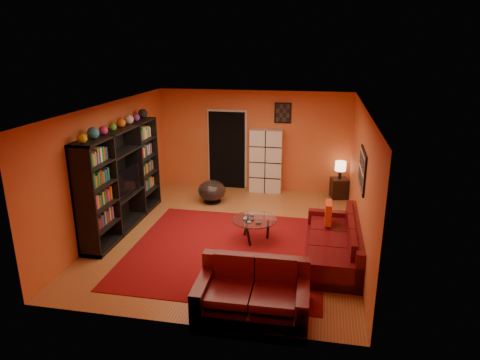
% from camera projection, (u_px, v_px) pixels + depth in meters
% --- Properties ---
extents(floor, '(6.00, 6.00, 0.00)m').
position_uv_depth(floor, '(230.00, 234.00, 8.76)').
color(floor, '#95582E').
rests_on(floor, ground).
extents(ceiling, '(6.00, 6.00, 0.00)m').
position_uv_depth(ceiling, '(229.00, 107.00, 7.96)').
color(ceiling, white).
rests_on(ceiling, wall_back).
extents(wall_back, '(6.00, 0.00, 6.00)m').
position_uv_depth(wall_back, '(253.00, 141.00, 11.17)').
color(wall_back, '#C9592C').
rests_on(wall_back, floor).
extents(wall_front, '(6.00, 0.00, 6.00)m').
position_uv_depth(wall_front, '(180.00, 239.00, 5.56)').
color(wall_front, '#C9592C').
rests_on(wall_front, floor).
extents(wall_left, '(0.00, 6.00, 6.00)m').
position_uv_depth(wall_left, '(111.00, 167.00, 8.81)').
color(wall_left, '#C9592C').
rests_on(wall_left, floor).
extents(wall_right, '(0.00, 6.00, 6.00)m').
position_uv_depth(wall_right, '(361.00, 181.00, 7.91)').
color(wall_right, '#C9592C').
rests_on(wall_right, floor).
extents(rug, '(3.60, 3.60, 0.01)m').
position_uv_depth(rug, '(227.00, 250.00, 8.08)').
color(rug, '#610B0F').
rests_on(rug, floor).
extents(doorway, '(0.95, 0.10, 2.04)m').
position_uv_depth(doorway, '(227.00, 150.00, 11.34)').
color(doorway, black).
rests_on(doorway, floor).
extents(wall_art_right, '(0.03, 1.00, 0.70)m').
position_uv_depth(wall_art_right, '(362.00, 170.00, 7.54)').
color(wall_art_right, black).
rests_on(wall_art_right, wall_right).
extents(wall_art_back, '(0.42, 0.03, 0.52)m').
position_uv_depth(wall_art_back, '(283.00, 113.00, 10.78)').
color(wall_art_back, black).
rests_on(wall_art_back, wall_back).
extents(entertainment_unit, '(0.45, 3.00, 2.10)m').
position_uv_depth(entertainment_unit, '(122.00, 179.00, 8.84)').
color(entertainment_unit, black).
rests_on(entertainment_unit, floor).
extents(tv, '(1.01, 0.13, 0.58)m').
position_uv_depth(tv, '(123.00, 182.00, 8.80)').
color(tv, black).
rests_on(tv, entertainment_unit).
extents(sofa, '(1.00, 2.41, 0.85)m').
position_uv_depth(sofa, '(338.00, 243.00, 7.72)').
color(sofa, '#4A0910').
rests_on(sofa, rug).
extents(loveseat, '(1.65, 1.01, 0.85)m').
position_uv_depth(loveseat, '(253.00, 290.00, 6.26)').
color(loveseat, '#4A0910').
rests_on(loveseat, rug).
extents(throw_pillow, '(0.12, 0.42, 0.42)m').
position_uv_depth(throw_pillow, '(328.00, 213.00, 8.20)').
color(throw_pillow, '#ED401A').
rests_on(throw_pillow, sofa).
extents(coffee_table, '(0.88, 0.88, 0.44)m').
position_uv_depth(coffee_table, '(254.00, 221.00, 8.37)').
color(coffee_table, silver).
rests_on(coffee_table, floor).
extents(storage_cabinet, '(0.83, 0.38, 1.64)m').
position_uv_depth(storage_cabinet, '(266.00, 161.00, 11.06)').
color(storage_cabinet, silver).
rests_on(storage_cabinet, floor).
extents(bowl_chair, '(0.68, 0.68, 0.55)m').
position_uv_depth(bowl_chair, '(212.00, 191.00, 10.42)').
color(bowl_chair, black).
rests_on(bowl_chair, floor).
extents(side_table, '(0.48, 0.48, 0.50)m').
position_uv_depth(side_table, '(339.00, 188.00, 10.76)').
color(side_table, black).
rests_on(side_table, floor).
extents(table_lamp, '(0.27, 0.27, 0.44)m').
position_uv_depth(table_lamp, '(341.00, 167.00, 10.59)').
color(table_lamp, black).
rests_on(table_lamp, side_table).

